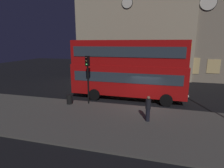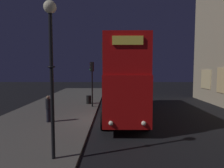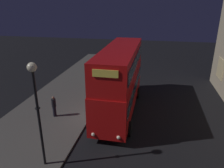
{
  "view_description": "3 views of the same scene",
  "coord_description": "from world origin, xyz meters",
  "px_view_note": "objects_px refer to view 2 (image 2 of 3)",
  "views": [
    {
      "loc": [
        1.1,
        -15.09,
        5.31
      ],
      "look_at": [
        -3.22,
        1.06,
        1.49
      ],
      "focal_mm": 29.04,
      "sensor_mm": 36.0,
      "label": 1
    },
    {
      "loc": [
        13.24,
        0.8,
        3.65
      ],
      "look_at": [
        -3.82,
        0.77,
        2.31
      ],
      "focal_mm": 31.51,
      "sensor_mm": 36.0,
      "label": 2
    },
    {
      "loc": [
        14.73,
        4.24,
        8.82
      ],
      "look_at": [
        -2.98,
        0.67,
        1.96
      ],
      "focal_mm": 34.28,
      "sensor_mm": 36.0,
      "label": 3
    }
  ],
  "objects_px": {
    "pedestrian": "(48,108)",
    "litter_bin": "(89,100)",
    "street_lamp": "(51,48)",
    "double_decker_bus": "(123,76)",
    "traffic_light_near_kerb": "(92,75)"
  },
  "relations": [
    {
      "from": "traffic_light_near_kerb",
      "to": "litter_bin",
      "type": "height_order",
      "value": "traffic_light_near_kerb"
    },
    {
      "from": "street_lamp",
      "to": "pedestrian",
      "type": "height_order",
      "value": "street_lamp"
    },
    {
      "from": "street_lamp",
      "to": "pedestrian",
      "type": "distance_m",
      "value": 6.57
    },
    {
      "from": "pedestrian",
      "to": "litter_bin",
      "type": "bearing_deg",
      "value": 92.5
    },
    {
      "from": "double_decker_bus",
      "to": "street_lamp",
      "type": "relative_size",
      "value": 1.77
    },
    {
      "from": "double_decker_bus",
      "to": "litter_bin",
      "type": "xyz_separation_m",
      "value": [
        -4.51,
        -3.17,
        -2.57
      ]
    },
    {
      "from": "pedestrian",
      "to": "street_lamp",
      "type": "bearing_deg",
      "value": -52.56
    },
    {
      "from": "traffic_light_near_kerb",
      "to": "litter_bin",
      "type": "relative_size",
      "value": 5.05
    },
    {
      "from": "street_lamp",
      "to": "litter_bin",
      "type": "distance_m",
      "value": 12.71
    },
    {
      "from": "pedestrian",
      "to": "litter_bin",
      "type": "xyz_separation_m",
      "value": [
        -6.81,
        1.84,
        -0.5
      ]
    },
    {
      "from": "litter_bin",
      "to": "traffic_light_near_kerb",
      "type": "bearing_deg",
      "value": 17.92
    },
    {
      "from": "double_decker_bus",
      "to": "pedestrian",
      "type": "height_order",
      "value": "double_decker_bus"
    },
    {
      "from": "double_decker_bus",
      "to": "litter_bin",
      "type": "bearing_deg",
      "value": -144.57
    },
    {
      "from": "double_decker_bus",
      "to": "street_lamp",
      "type": "bearing_deg",
      "value": -21.86
    },
    {
      "from": "street_lamp",
      "to": "pedestrian",
      "type": "relative_size",
      "value": 3.44
    }
  ]
}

